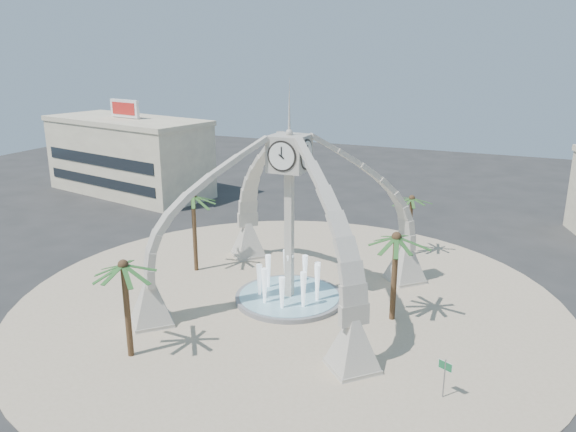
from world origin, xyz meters
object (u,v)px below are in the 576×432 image
at_px(fountain, 289,297).
at_px(palm_east, 396,238).
at_px(street_sign, 445,371).
at_px(palm_west, 193,197).
at_px(palm_south, 123,266).
at_px(clock_tower, 289,217).
at_px(palm_north, 412,199).

distance_m(fountain, palm_east, 9.56).
bearing_deg(street_sign, fountain, 171.62).
xyz_separation_m(palm_west, street_sign, (21.85, -10.11, -4.75)).
bearing_deg(fountain, street_sign, -32.53).
bearing_deg(palm_south, palm_west, 105.96).
bearing_deg(clock_tower, palm_south, -117.16).
distance_m(palm_west, palm_south, 13.85).
distance_m(palm_south, street_sign, 18.80).
relative_size(clock_tower, palm_west, 2.49).
relative_size(fountain, palm_west, 1.11).
height_order(palm_north, street_sign, palm_north).
height_order(clock_tower, street_sign, clock_tower).
bearing_deg(palm_east, palm_south, -140.42).
xyz_separation_m(clock_tower, palm_south, (-5.68, -11.07, -0.65)).
relative_size(fountain, street_sign, 3.47).
relative_size(clock_tower, street_sign, 7.78).
relative_size(palm_north, palm_south, 0.90).
bearing_deg(palm_north, palm_west, -145.49).
xyz_separation_m(fountain, palm_west, (-9.49, 2.23, 6.11)).
xyz_separation_m(fountain, palm_east, (7.72, 0.01, 5.64)).
height_order(palm_north, palm_south, palm_south).
bearing_deg(palm_west, palm_north, 34.51).
distance_m(fountain, palm_north, 15.18).
relative_size(fountain, palm_north, 1.33).
height_order(fountain, street_sign, fountain).
bearing_deg(palm_south, palm_north, 63.84).
bearing_deg(palm_north, street_sign, -73.34).
distance_m(clock_tower, palm_north, 14.39).
xyz_separation_m(palm_north, street_sign, (6.24, -20.85, -3.63)).
distance_m(fountain, street_sign, 14.73).
distance_m(fountain, palm_west, 11.50).
bearing_deg(palm_north, palm_south, -116.16).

